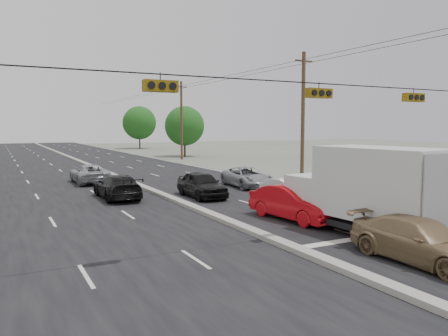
{
  "coord_description": "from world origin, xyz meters",
  "views": [
    {
      "loc": [
        -8.93,
        -12.48,
        4.26
      ],
      "look_at": [
        1.11,
        6.61,
        2.2
      ],
      "focal_mm": 35.0,
      "sensor_mm": 36.0,
      "label": 1
    }
  ],
  "objects_px": {
    "queue_car_a": "(202,185)",
    "queue_car_c": "(247,177)",
    "oncoming_far": "(90,174)",
    "tree_right_far": "(139,123)",
    "oncoming_near": "(117,187)",
    "utility_pole_right_c": "(181,120)",
    "box_truck": "(366,190)",
    "queue_car_b": "(291,192)",
    "tree_right_mid": "(185,126)",
    "utility_pole_right_b": "(303,116)",
    "tan_sedan": "(421,241)",
    "red_sedan": "(295,203)"
  },
  "relations": [
    {
      "from": "queue_car_a",
      "to": "queue_car_c",
      "type": "bearing_deg",
      "value": 29.82
    },
    {
      "from": "queue_car_c",
      "to": "oncoming_far",
      "type": "distance_m",
      "value": 11.93
    },
    {
      "from": "tree_right_far",
      "to": "oncoming_near",
      "type": "height_order",
      "value": "tree_right_far"
    },
    {
      "from": "utility_pole_right_c",
      "to": "queue_car_a",
      "type": "bearing_deg",
      "value": -110.05
    },
    {
      "from": "box_truck",
      "to": "queue_car_b",
      "type": "xyz_separation_m",
      "value": [
        1.25,
        6.58,
        -1.07
      ]
    },
    {
      "from": "tree_right_far",
      "to": "box_truck",
      "type": "height_order",
      "value": "tree_right_far"
    },
    {
      "from": "tree_right_mid",
      "to": "queue_car_a",
      "type": "distance_m",
      "value": 36.45
    },
    {
      "from": "oncoming_far",
      "to": "utility_pole_right_b",
      "type": "bearing_deg",
      "value": 158.09
    },
    {
      "from": "utility_pole_right_b",
      "to": "queue_car_a",
      "type": "xyz_separation_m",
      "value": [
        -10.53,
        -3.86,
        -4.34
      ]
    },
    {
      "from": "tan_sedan",
      "to": "red_sedan",
      "type": "bearing_deg",
      "value": 86.08
    },
    {
      "from": "tree_right_far",
      "to": "red_sedan",
      "type": "relative_size",
      "value": 1.71
    },
    {
      "from": "tan_sedan",
      "to": "oncoming_near",
      "type": "bearing_deg",
      "value": 106.53
    },
    {
      "from": "queue_car_c",
      "to": "utility_pole_right_c",
      "type": "bearing_deg",
      "value": 81.95
    },
    {
      "from": "tree_right_far",
      "to": "queue_car_b",
      "type": "xyz_separation_m",
      "value": [
        -10.81,
        -63.48,
        -4.25
      ]
    },
    {
      "from": "queue_car_a",
      "to": "oncoming_near",
      "type": "relative_size",
      "value": 0.91
    },
    {
      "from": "box_truck",
      "to": "tree_right_far",
      "type": "bearing_deg",
      "value": 75.59
    },
    {
      "from": "utility_pole_right_c",
      "to": "tree_right_far",
      "type": "height_order",
      "value": "utility_pole_right_c"
    },
    {
      "from": "tan_sedan",
      "to": "queue_car_c",
      "type": "xyz_separation_m",
      "value": [
        4.0,
        17.27,
        0.0
      ]
    },
    {
      "from": "utility_pole_right_c",
      "to": "queue_car_c",
      "type": "relative_size",
      "value": 2.02
    },
    {
      "from": "queue_car_b",
      "to": "box_truck",
      "type": "bearing_deg",
      "value": -101.34
    },
    {
      "from": "utility_pole_right_b",
      "to": "queue_car_b",
      "type": "relative_size",
      "value": 2.33
    },
    {
      "from": "tree_right_mid",
      "to": "box_truck",
      "type": "bearing_deg",
      "value": -103.79
    },
    {
      "from": "utility_pole_right_c",
      "to": "oncoming_far",
      "type": "distance_m",
      "value": 24.7
    },
    {
      "from": "red_sedan",
      "to": "queue_car_c",
      "type": "bearing_deg",
      "value": 64.09
    },
    {
      "from": "queue_car_a",
      "to": "box_truck",
      "type": "bearing_deg",
      "value": -78.69
    },
    {
      "from": "utility_pole_right_b",
      "to": "tree_right_mid",
      "type": "relative_size",
      "value": 1.4
    },
    {
      "from": "oncoming_near",
      "to": "queue_car_b",
      "type": "bearing_deg",
      "value": 140.54
    },
    {
      "from": "utility_pole_right_c",
      "to": "oncoming_far",
      "type": "xyz_separation_m",
      "value": [
        -15.21,
        -18.96,
        -4.41
      ]
    },
    {
      "from": "queue_car_c",
      "to": "oncoming_near",
      "type": "xyz_separation_m",
      "value": [
        -9.35,
        -0.75,
        0.03
      ]
    },
    {
      "from": "tan_sedan",
      "to": "queue_car_c",
      "type": "height_order",
      "value": "queue_car_c"
    },
    {
      "from": "oncoming_near",
      "to": "utility_pole_right_b",
      "type": "bearing_deg",
      "value": -172.42
    },
    {
      "from": "tan_sedan",
      "to": "queue_car_b",
      "type": "distance_m",
      "value": 10.38
    },
    {
      "from": "tree_right_mid",
      "to": "oncoming_near",
      "type": "height_order",
      "value": "tree_right_mid"
    },
    {
      "from": "utility_pole_right_b",
      "to": "red_sedan",
      "type": "bearing_deg",
      "value": -129.07
    },
    {
      "from": "tree_right_far",
      "to": "tan_sedan",
      "type": "height_order",
      "value": "tree_right_far"
    },
    {
      "from": "utility_pole_right_b",
      "to": "box_truck",
      "type": "distance_m",
      "value": 17.63
    },
    {
      "from": "red_sedan",
      "to": "tan_sedan",
      "type": "bearing_deg",
      "value": -98.86
    },
    {
      "from": "tree_right_far",
      "to": "queue_car_a",
      "type": "distance_m",
      "value": 60.65
    },
    {
      "from": "utility_pole_right_c",
      "to": "oncoming_near",
      "type": "bearing_deg",
      "value": -119.26
    },
    {
      "from": "oncoming_near",
      "to": "oncoming_far",
      "type": "bearing_deg",
      "value": -89.69
    },
    {
      "from": "box_truck",
      "to": "tree_right_mid",
      "type": "bearing_deg",
      "value": 71.56
    },
    {
      "from": "tree_right_mid",
      "to": "tan_sedan",
      "type": "relative_size",
      "value": 1.51
    },
    {
      "from": "utility_pole_right_c",
      "to": "red_sedan",
      "type": "height_order",
      "value": "utility_pole_right_c"
    },
    {
      "from": "queue_car_c",
      "to": "oncoming_near",
      "type": "distance_m",
      "value": 9.38
    },
    {
      "from": "box_truck",
      "to": "oncoming_far",
      "type": "relative_size",
      "value": 1.39
    },
    {
      "from": "utility_pole_right_c",
      "to": "box_truck",
      "type": "height_order",
      "value": "utility_pole_right_c"
    },
    {
      "from": "queue_car_c",
      "to": "oncoming_far",
      "type": "xyz_separation_m",
      "value": [
        -9.41,
        7.33,
        0.01
      ]
    },
    {
      "from": "oncoming_far",
      "to": "box_truck",
      "type": "bearing_deg",
      "value": 107.26
    },
    {
      "from": "tan_sedan",
      "to": "queue_car_b",
      "type": "relative_size",
      "value": 1.1
    },
    {
      "from": "utility_pole_right_b",
      "to": "queue_car_a",
      "type": "height_order",
      "value": "utility_pole_right_b"
    }
  ]
}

